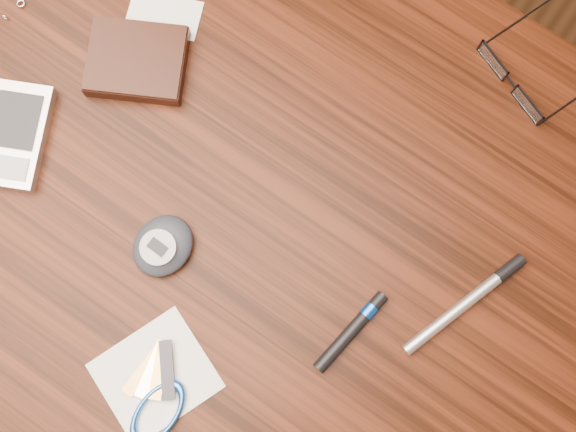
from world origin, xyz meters
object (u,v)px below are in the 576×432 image
at_px(desk, 255,238).
at_px(notepad_keys, 157,394).
at_px(pda_phone, 16,135).
at_px(silver_pen, 474,297).
at_px(eyeglasses, 515,80).
at_px(wallet_and_card, 137,60).
at_px(pedometer, 163,246).

bearing_deg(desk, notepad_keys, -83.36).
bearing_deg(pda_phone, notepad_keys, -24.87).
bearing_deg(silver_pen, desk, -163.97).
xyz_separation_m(desk, eyeglasses, (0.14, 0.28, 0.11)).
xyz_separation_m(wallet_and_card, notepad_keys, (0.22, -0.26, -0.01)).
height_order(desk, wallet_and_card, wallet_and_card).
distance_m(desk, eyeglasses, 0.33).
relative_size(eyeglasses, silver_pen, 0.94).
bearing_deg(wallet_and_card, eyeglasses, 31.48).
relative_size(desk, notepad_keys, 7.67).
bearing_deg(wallet_and_card, notepad_keys, -50.34).
bearing_deg(wallet_and_card, pda_phone, -111.96).
bearing_deg(silver_pen, notepad_keys, -128.61).
bearing_deg(silver_pen, wallet_and_card, 178.84).
xyz_separation_m(desk, wallet_and_card, (-0.19, 0.07, 0.11)).
bearing_deg(notepad_keys, eyeglasses, 75.87).
distance_m(wallet_and_card, pedometer, 0.20).
height_order(eyeglasses, silver_pen, eyeglasses).
bearing_deg(wallet_and_card, pedometer, -45.95).
relative_size(desk, pda_phone, 8.03).
bearing_deg(eyeglasses, wallet_and_card, -148.52).
bearing_deg(pedometer, eyeglasses, 60.44).
distance_m(wallet_and_card, silver_pen, 0.42).
xyz_separation_m(desk, pda_phone, (-0.25, -0.06, 0.11)).
distance_m(pedometer, silver_pen, 0.31).
xyz_separation_m(wallet_and_card, eyeglasses, (0.33, 0.20, -0.00)).
xyz_separation_m(pedometer, silver_pen, (0.28, 0.13, -0.01)).
relative_size(wallet_and_card, pedometer, 2.33).
bearing_deg(pda_phone, eyeglasses, 41.19).
bearing_deg(pedometer, wallet_and_card, 134.05).
height_order(pedometer, notepad_keys, pedometer).
relative_size(wallet_and_card, eyeglasses, 1.14).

